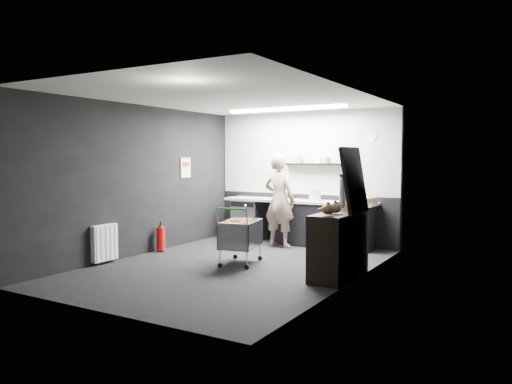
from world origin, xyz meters
The scene contains 22 objects.
floor centered at (0.00, 0.00, 0.00)m, with size 5.50×5.50×0.00m, color black.
ceiling centered at (0.00, 0.00, 2.70)m, with size 5.50×5.50×0.00m, color white.
wall_back centered at (0.00, 2.75, 1.35)m, with size 5.50×5.50×0.00m, color black.
wall_front centered at (0.00, -2.75, 1.35)m, with size 5.50×5.50×0.00m, color black.
wall_left centered at (-2.00, 0.00, 1.35)m, with size 5.50×5.50×0.00m, color black.
wall_right centered at (2.00, 0.00, 1.35)m, with size 5.50×5.50×0.00m, color black.
kitchen_wall_panel centered at (0.00, 2.73, 1.85)m, with size 3.95×0.02×1.70m, color #B7B7B3.
dado_panel centered at (0.00, 2.73, 0.50)m, with size 3.95×0.02×1.00m, color black.
floating_shelf centered at (0.20, 2.62, 1.62)m, with size 1.20×0.22×0.04m, color black.
wall_clock centered at (1.40, 2.72, 2.15)m, with size 0.20×0.20×0.03m, color white.
poster centered at (-1.98, 1.30, 1.55)m, with size 0.02×0.30×0.40m, color silver.
poster_red_band centered at (-1.98, 1.30, 1.62)m, with size 0.01×0.22×0.10m, color red.
radiator centered at (-1.94, -0.90, 0.35)m, with size 0.10×0.50×0.60m, color white.
ceiling_strip centered at (0.00, 1.85, 2.67)m, with size 2.40×0.20×0.04m, color white.
prep_counter centered at (0.14, 2.42, 0.46)m, with size 3.20×0.61×0.90m.
person centered at (-0.19, 1.97, 0.92)m, with size 0.67×0.44×1.83m, color beige.
shopping_cart centered at (0.01, 0.22, 0.46)m, with size 0.72×1.01×0.98m.
sideboard centered at (1.75, 0.21, 0.60)m, with size 0.55×1.27×1.91m.
fire_extinguisher centered at (-1.85, 0.38, 0.26)m, with size 0.16×0.16×0.54m.
cardboard_box centered at (1.29, 2.37, 0.96)m, with size 0.55×0.42×0.11m, color #A27D56.
pink_tub centered at (0.36, 2.42, 1.01)m, with size 0.23×0.23×0.23m, color beige.
white_container centered at (-0.37, 2.37, 0.98)m, with size 0.17×0.13×0.15m, color white.
Camera 1 is at (4.36, -6.66, 1.76)m, focal length 35.00 mm.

